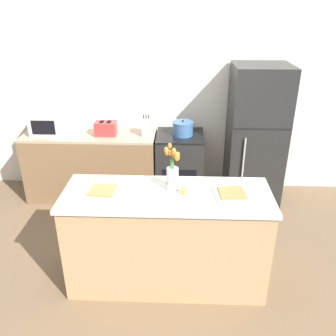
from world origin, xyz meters
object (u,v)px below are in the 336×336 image
(plate_setting_left, at_px, (103,191))
(cooking_pot, at_px, (183,128))
(pear_figurine, at_px, (184,190))
(knife_block, at_px, (146,127))
(toaster, at_px, (106,128))
(flower_vase, at_px, (173,172))
(microwave, at_px, (52,123))
(stove_range, at_px, (180,167))
(plate_setting_right, at_px, (232,193))
(refrigerator, at_px, (256,136))

(plate_setting_left, relative_size, cooking_pot, 1.24)
(pear_figurine, bearing_deg, knife_block, 106.67)
(toaster, bearing_deg, cooking_pot, 2.02)
(flower_vase, xyz_separation_m, toaster, (-0.88, 1.48, -0.13))
(microwave, bearing_deg, cooking_pot, -0.21)
(knife_block, bearing_deg, toaster, -179.58)
(flower_vase, distance_m, plate_setting_left, 0.62)
(cooking_pot, bearing_deg, stove_range, 168.51)
(plate_setting_left, bearing_deg, plate_setting_right, 0.00)
(stove_range, xyz_separation_m, knife_block, (-0.42, -0.04, 0.56))
(flower_vase, bearing_deg, cooking_pot, 86.73)
(pear_figurine, xyz_separation_m, knife_block, (-0.47, 1.57, 0.02))
(refrigerator, height_order, pear_figurine, refrigerator)
(pear_figurine, xyz_separation_m, plate_setting_left, (-0.70, 0.01, -0.03))
(plate_setting_left, xyz_separation_m, knife_block, (0.23, 1.56, 0.05))
(refrigerator, xyz_separation_m, flower_vase, (-1.00, -1.52, 0.23))
(knife_block, bearing_deg, plate_setting_left, -98.42)
(flower_vase, relative_size, knife_block, 1.52)
(toaster, bearing_deg, microwave, 176.69)
(plate_setting_left, distance_m, cooking_pot, 1.73)
(cooking_pot, bearing_deg, pear_figurine, -89.46)
(refrigerator, relative_size, pear_figurine, 16.49)
(flower_vase, xyz_separation_m, pear_figurine, (0.10, -0.08, -0.13))
(pear_figurine, height_order, microwave, microwave)
(toaster, bearing_deg, refrigerator, 1.26)
(flower_vase, bearing_deg, refrigerator, 56.61)
(pear_figurine, bearing_deg, cooking_pot, 90.54)
(stove_range, distance_m, refrigerator, 1.05)
(plate_setting_left, height_order, plate_setting_right, same)
(microwave, xyz_separation_m, knife_block, (1.21, -0.04, -0.02))
(plate_setting_left, xyz_separation_m, cooking_pot, (0.69, 1.59, 0.03))
(pear_figurine, xyz_separation_m, plate_setting_right, (0.41, 0.01, -0.03))
(toaster, distance_m, microwave, 0.70)
(pear_figurine, distance_m, plate_setting_left, 0.70)
(cooking_pot, xyz_separation_m, microwave, (-1.66, 0.01, 0.05))
(plate_setting_left, xyz_separation_m, toaster, (-0.28, 1.55, 0.02))
(pear_figurine, height_order, plate_setting_left, pear_figurine)
(plate_setting_right, height_order, toaster, toaster)
(plate_setting_right, bearing_deg, flower_vase, 171.84)
(toaster, bearing_deg, flower_vase, -59.30)
(refrigerator, relative_size, flower_vase, 4.31)
(toaster, bearing_deg, plate_setting_left, -79.77)
(cooking_pot, bearing_deg, plate_setting_right, -75.18)
(stove_range, relative_size, knife_block, 3.30)
(pear_figurine, bearing_deg, plate_setting_left, 179.04)
(stove_range, height_order, plate_setting_left, plate_setting_left)
(stove_range, xyz_separation_m, refrigerator, (0.95, 0.00, 0.44))
(plate_setting_right, bearing_deg, plate_setting_left, 180.00)
(pear_figurine, distance_m, plate_setting_right, 0.41)
(refrigerator, bearing_deg, flower_vase, -123.39)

